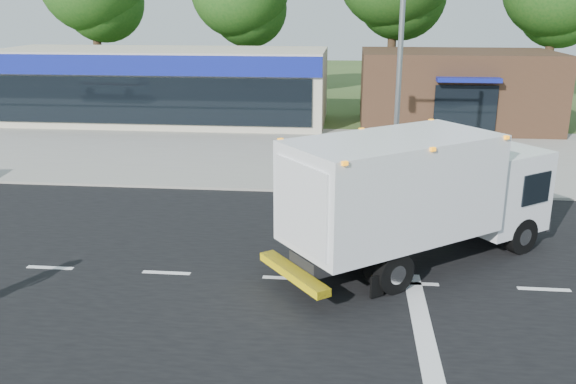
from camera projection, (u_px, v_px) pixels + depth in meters
The scene contains 9 objects.
ground at pixel (287, 279), 14.73m from camera, with size 120.00×120.00×0.00m, color #385123.
road_asphalt at pixel (287, 278), 14.72m from camera, with size 60.00×14.00×0.02m, color black.
sidewalk at pixel (310, 182), 22.50m from camera, with size 60.00×2.40×0.12m, color gray.
parking_apron at pixel (318, 148), 28.03m from camera, with size 60.00×9.00×0.02m, color gray.
lane_markings at pixel (342, 307), 13.31m from camera, with size 55.20×7.00×0.01m.
ems_box_truck at pixel (418, 190), 15.06m from camera, with size 7.51×6.46×3.38m.
retail_strip_mall at pixel (163, 85), 33.94m from camera, with size 18.00×6.20×4.00m.
brown_storefront at pixel (456, 89), 32.45m from camera, with size 10.00×6.70×4.00m.
traffic_signal_pole at pixel (381, 49), 20.27m from camera, with size 3.51×0.25×8.00m.
Camera 1 is at (1.38, -13.38, 6.36)m, focal length 38.00 mm.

